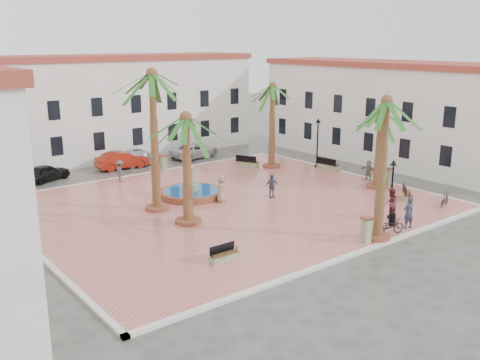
{
  "coord_description": "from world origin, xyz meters",
  "views": [
    {
      "loc": [
        -20.56,
        -27.68,
        10.79
      ],
      "look_at": [
        1.0,
        0.0,
        1.6
      ],
      "focal_mm": 40.0,
      "sensor_mm": 36.0,
      "label": 1
    }
  ],
  "objects_px": {
    "palm_nw": "(152,88)",
    "bollard_e": "(388,176)",
    "bench_ne": "(247,164)",
    "pedestrian_east": "(368,170)",
    "car_red": "(123,160)",
    "palm_s": "(386,116)",
    "lamppost_e": "(318,134)",
    "litter_bin": "(392,219)",
    "pedestrian_fountain_a": "(221,189)",
    "pedestrian_fountain_b": "(272,186)",
    "palm_ne": "(273,95)",
    "cyclist_a": "(409,213)",
    "bench_s": "(224,257)",
    "bicycle_b": "(445,200)",
    "bollard_n": "(163,163)",
    "bench_se": "(407,196)",
    "bicycle_a": "(389,226)",
    "car_black": "(46,173)",
    "bench_e": "(328,166)",
    "bollard_se": "(366,230)",
    "cyclist_b": "(391,204)",
    "palm_sw": "(186,131)",
    "pedestrian_north": "(120,171)",
    "fountain": "(191,192)",
    "car_white": "(195,150)",
    "lamppost_s": "(393,179)",
    "car_silver": "(140,157)",
    "palm_e": "(381,122)"
  },
  "relations": [
    {
      "from": "palm_nw",
      "to": "bollard_e",
      "type": "distance_m",
      "value": 19.09
    },
    {
      "from": "palm_nw",
      "to": "bench_ne",
      "type": "bearing_deg",
      "value": 25.5
    },
    {
      "from": "pedestrian_east",
      "to": "car_red",
      "type": "relative_size",
      "value": 0.34
    },
    {
      "from": "palm_s",
      "to": "lamppost_e",
      "type": "bearing_deg",
      "value": 55.34
    },
    {
      "from": "litter_bin",
      "to": "pedestrian_fountain_a",
      "type": "distance_m",
      "value": 11.35
    },
    {
      "from": "pedestrian_fountain_b",
      "to": "palm_ne",
      "type": "bearing_deg",
      "value": 64.13
    },
    {
      "from": "cyclist_a",
      "to": "car_red",
      "type": "bearing_deg",
      "value": -62.91
    },
    {
      "from": "bench_s",
      "to": "bicycle_b",
      "type": "height_order",
      "value": "bicycle_b"
    },
    {
      "from": "bollard_n",
      "to": "pedestrian_fountain_a",
      "type": "xyz_separation_m",
      "value": [
        -1.22,
        -9.88,
        0.19
      ]
    },
    {
      "from": "palm_ne",
      "to": "bench_se",
      "type": "distance_m",
      "value": 14.39
    },
    {
      "from": "bench_s",
      "to": "pedestrian_fountain_b",
      "type": "xyz_separation_m",
      "value": [
        9.17,
        6.92,
        0.59
      ]
    },
    {
      "from": "palm_nw",
      "to": "pedestrian_east",
      "type": "distance_m",
      "value": 18.62
    },
    {
      "from": "bench_ne",
      "to": "pedestrian_fountain_b",
      "type": "xyz_separation_m",
      "value": [
        -4.42,
        -8.28,
        0.53
      ]
    },
    {
      "from": "bicycle_a",
      "to": "car_black",
      "type": "bearing_deg",
      "value": 41.07
    },
    {
      "from": "bicycle_a",
      "to": "pedestrian_fountain_a",
      "type": "relative_size",
      "value": 1.0
    },
    {
      "from": "bench_e",
      "to": "lamppost_e",
      "type": "relative_size",
      "value": 0.48
    },
    {
      "from": "bench_ne",
      "to": "bollard_se",
      "type": "bearing_deg",
      "value": 134.05
    },
    {
      "from": "cyclist_a",
      "to": "cyclist_b",
      "type": "height_order",
      "value": "cyclist_b"
    },
    {
      "from": "palm_sw",
      "to": "bench_se",
      "type": "relative_size",
      "value": 4.03
    },
    {
      "from": "lamppost_e",
      "to": "bollard_se",
      "type": "relative_size",
      "value": 2.98
    },
    {
      "from": "litter_bin",
      "to": "pedestrian_north",
      "type": "distance_m",
      "value": 20.99
    },
    {
      "from": "palm_sw",
      "to": "bicycle_a",
      "type": "height_order",
      "value": "palm_sw"
    },
    {
      "from": "palm_s",
      "to": "fountain",
      "type": "bearing_deg",
      "value": 105.26
    },
    {
      "from": "car_white",
      "to": "pedestrian_fountain_a",
      "type": "bearing_deg",
      "value": 144.32
    },
    {
      "from": "car_white",
      "to": "fountain",
      "type": "bearing_deg",
      "value": 136.4
    },
    {
      "from": "lamppost_s",
      "to": "lamppost_e",
      "type": "relative_size",
      "value": 0.87
    },
    {
      "from": "pedestrian_east",
      "to": "palm_ne",
      "type": "bearing_deg",
      "value": -163.0
    },
    {
      "from": "bench_se",
      "to": "cyclist_a",
      "type": "relative_size",
      "value": 0.89
    },
    {
      "from": "palm_s",
      "to": "bicycle_a",
      "type": "height_order",
      "value": "palm_s"
    },
    {
      "from": "lamppost_e",
      "to": "pedestrian_north",
      "type": "bearing_deg",
      "value": 159.1
    },
    {
      "from": "palm_nw",
      "to": "bench_e",
      "type": "relative_size",
      "value": 4.44
    },
    {
      "from": "bench_s",
      "to": "pedestrian_east",
      "type": "xyz_separation_m",
      "value": [
        18.4,
        5.96,
        0.55
      ]
    },
    {
      "from": "lamppost_e",
      "to": "car_silver",
      "type": "bearing_deg",
      "value": 136.57
    },
    {
      "from": "lamppost_s",
      "to": "palm_sw",
      "type": "bearing_deg",
      "value": 146.46
    },
    {
      "from": "car_black",
      "to": "pedestrian_east",
      "type": "bearing_deg",
      "value": -150.5
    },
    {
      "from": "cyclist_b",
      "to": "cyclist_a",
      "type": "bearing_deg",
      "value": 44.11
    },
    {
      "from": "bicycle_a",
      "to": "pedestrian_fountain_a",
      "type": "distance_m",
      "value": 11.56
    },
    {
      "from": "fountain",
      "to": "bench_se",
      "type": "distance_m",
      "value": 14.99
    },
    {
      "from": "pedestrian_fountain_b",
      "to": "car_silver",
      "type": "bearing_deg",
      "value": 113.22
    },
    {
      "from": "bench_e",
      "to": "pedestrian_fountain_a",
      "type": "distance_m",
      "value": 12.74
    },
    {
      "from": "car_black",
      "to": "bench_e",
      "type": "bearing_deg",
      "value": -142.22
    },
    {
      "from": "cyclist_a",
      "to": "bicycle_a",
      "type": "xyz_separation_m",
      "value": [
        -1.75,
        0.0,
        -0.45
      ]
    },
    {
      "from": "palm_nw",
      "to": "palm_s",
      "type": "bearing_deg",
      "value": -59.8
    },
    {
      "from": "bicycle_a",
      "to": "pedestrian_north",
      "type": "xyz_separation_m",
      "value": [
        -6.77,
        20.17,
        0.35
      ]
    },
    {
      "from": "cyclist_b",
      "to": "pedestrian_north",
      "type": "distance_m",
      "value": 20.61
    },
    {
      "from": "bench_s",
      "to": "bollard_e",
      "type": "height_order",
      "value": "bollard_e"
    },
    {
      "from": "bollard_n",
      "to": "bicycle_b",
      "type": "relative_size",
      "value": 0.94
    },
    {
      "from": "bicycle_b",
      "to": "bench_se",
      "type": "bearing_deg",
      "value": -1.45
    },
    {
      "from": "bench_s",
      "to": "palm_e",
      "type": "bearing_deg",
      "value": 13.34
    },
    {
      "from": "cyclist_a",
      "to": "bench_se",
      "type": "bearing_deg",
      "value": -131.39
    }
  ]
}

